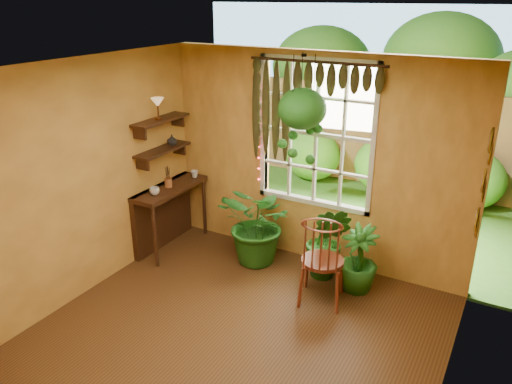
# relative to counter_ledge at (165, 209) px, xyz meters

# --- Properties ---
(floor) EXTENTS (4.50, 4.50, 0.00)m
(floor) POSITION_rel_counter_ledge_xyz_m (1.91, -1.60, -0.55)
(floor) COLOR #4F3316
(floor) RESTS_ON ground
(ceiling) EXTENTS (4.50, 4.50, 0.00)m
(ceiling) POSITION_rel_counter_ledge_xyz_m (1.91, -1.60, 2.15)
(ceiling) COLOR white
(ceiling) RESTS_ON wall_back
(wall_back) EXTENTS (4.00, 0.00, 4.00)m
(wall_back) POSITION_rel_counter_ledge_xyz_m (1.91, 0.65, 0.80)
(wall_back) COLOR #E7B14E
(wall_back) RESTS_ON floor
(wall_left) EXTENTS (0.00, 4.50, 4.50)m
(wall_left) POSITION_rel_counter_ledge_xyz_m (-0.09, -1.60, 0.80)
(wall_left) COLOR #E7B14E
(wall_left) RESTS_ON floor
(wall_right) EXTENTS (0.00, 4.50, 4.50)m
(wall_right) POSITION_rel_counter_ledge_xyz_m (3.91, -1.60, 0.80)
(wall_right) COLOR #E7B14E
(wall_right) RESTS_ON floor
(window) EXTENTS (1.52, 0.10, 1.86)m
(window) POSITION_rel_counter_ledge_xyz_m (1.91, 0.68, 1.15)
(window) COLOR silver
(window) RESTS_ON wall_back
(valance_vine) EXTENTS (1.70, 0.12, 1.10)m
(valance_vine) POSITION_rel_counter_ledge_xyz_m (1.82, 0.56, 1.73)
(valance_vine) COLOR #3B1C10
(valance_vine) RESTS_ON window
(string_lights) EXTENTS (0.03, 0.03, 1.54)m
(string_lights) POSITION_rel_counter_ledge_xyz_m (1.15, 0.59, 1.20)
(string_lights) COLOR #FF2633
(string_lights) RESTS_ON window
(wall_plates) EXTENTS (0.04, 0.32, 1.10)m
(wall_plates) POSITION_rel_counter_ledge_xyz_m (3.89, 0.19, 1.00)
(wall_plates) COLOR beige
(wall_plates) RESTS_ON wall_right
(counter_ledge) EXTENTS (0.40, 1.20, 0.90)m
(counter_ledge) POSITION_rel_counter_ledge_xyz_m (0.00, 0.00, 0.00)
(counter_ledge) COLOR #3B1C10
(counter_ledge) RESTS_ON floor
(shelf_lower) EXTENTS (0.25, 0.90, 0.04)m
(shelf_lower) POSITION_rel_counter_ledge_xyz_m (0.03, 0.00, 0.85)
(shelf_lower) COLOR #3B1C10
(shelf_lower) RESTS_ON wall_left
(shelf_upper) EXTENTS (0.25, 0.90, 0.04)m
(shelf_upper) POSITION_rel_counter_ledge_xyz_m (0.03, 0.00, 1.25)
(shelf_upper) COLOR #3B1C10
(shelf_upper) RESTS_ON wall_left
(backyard) EXTENTS (14.00, 10.00, 12.00)m
(backyard) POSITION_rel_counter_ledge_xyz_m (2.15, 5.27, 0.73)
(backyard) COLOR #31611B
(backyard) RESTS_ON ground
(windsor_chair) EXTENTS (0.59, 0.61, 1.30)m
(windsor_chair) POSITION_rel_counter_ledge_xyz_m (2.43, -0.26, -0.18)
(windsor_chair) COLOR brown
(windsor_chair) RESTS_ON floor
(potted_plant_left) EXTENTS (1.17, 1.08, 1.10)m
(potted_plant_left) POSITION_rel_counter_ledge_xyz_m (1.38, 0.20, 0.00)
(potted_plant_left) COLOR #165015
(potted_plant_left) RESTS_ON floor
(potted_plant_mid) EXTENTS (0.55, 0.45, 0.99)m
(potted_plant_mid) POSITION_rel_counter_ledge_xyz_m (2.29, 0.27, -0.06)
(potted_plant_mid) COLOR #165015
(potted_plant_mid) RESTS_ON floor
(potted_plant_right) EXTENTS (0.60, 0.60, 0.83)m
(potted_plant_right) POSITION_rel_counter_ledge_xyz_m (2.71, 0.19, -0.14)
(potted_plant_right) COLOR #165015
(potted_plant_right) RESTS_ON floor
(hanging_basket) EXTENTS (0.56, 0.56, 1.24)m
(hanging_basket) POSITION_rel_counter_ledge_xyz_m (1.88, 0.30, 1.45)
(hanging_basket) COLOR black
(hanging_basket) RESTS_ON ceiling
(cup_a) EXTENTS (0.16, 0.16, 0.10)m
(cup_a) POSITION_rel_counter_ledge_xyz_m (0.13, -0.33, 0.40)
(cup_a) COLOR silver
(cup_a) RESTS_ON counter_ledge
(cup_b) EXTENTS (0.13, 0.13, 0.10)m
(cup_b) POSITION_rel_counter_ledge_xyz_m (0.19, 0.46, 0.40)
(cup_b) COLOR beige
(cup_b) RESTS_ON counter_ledge
(brush_jar) EXTENTS (0.10, 0.10, 0.37)m
(brush_jar) POSITION_rel_counter_ledge_xyz_m (0.11, -0.02, 0.49)
(brush_jar) COLOR #97552C
(brush_jar) RESTS_ON counter_ledge
(shelf_vase) EXTENTS (0.14, 0.14, 0.14)m
(shelf_vase) POSITION_rel_counter_ledge_xyz_m (0.04, 0.20, 0.94)
(shelf_vase) COLOR #B2AD99
(shelf_vase) RESTS_ON shelf_lower
(tiffany_lamp) EXTENTS (0.17, 0.17, 0.28)m
(tiffany_lamp) POSITION_rel_counter_ledge_xyz_m (0.05, -0.05, 1.47)
(tiffany_lamp) COLOR #5B321A
(tiffany_lamp) RESTS_ON shelf_upper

